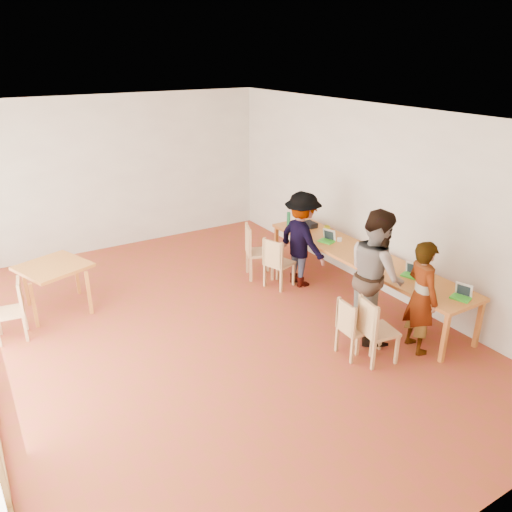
{
  "coord_description": "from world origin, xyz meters",
  "views": [
    {
      "loc": [
        -2.74,
        -5.69,
        3.77
      ],
      "look_at": [
        0.6,
        -0.23,
        1.1
      ],
      "focal_mm": 35.0,
      "sensor_mm": 36.0,
      "label": 1
    }
  ],
  "objects": [
    {
      "name": "chair_spare",
      "position": [
        -2.41,
        1.23,
        0.52
      ],
      "size": [
        0.45,
        0.45,
        0.45
      ],
      "rotation": [
        0.0,
        0.0,
        3.01
      ],
      "color": "tan",
      "rests_on": "ground"
    },
    {
      "name": "person_mid",
      "position": [
        1.87,
        -1.28,
        0.92
      ],
      "size": [
        0.99,
        1.1,
        1.85
      ],
      "primitive_type": "imported",
      "rotation": [
        0.0,
        0.0,
        1.17
      ],
      "color": "gray",
      "rests_on": "ground"
    },
    {
      "name": "black_pouch",
      "position": [
        2.61,
        1.17,
        0.8
      ],
      "size": [
        0.16,
        0.26,
        0.09
      ],
      "primitive_type": "cube",
      "color": "black",
      "rests_on": "communal_table"
    },
    {
      "name": "laptop_mid",
      "position": [
        2.56,
        -1.3,
        0.8
      ],
      "size": [
        0.27,
        0.28,
        0.2
      ],
      "rotation": [
        0.0,
        0.0,
        0.35
      ],
      "color": "green",
      "rests_on": "communal_table"
    },
    {
      "name": "green_bottle",
      "position": [
        2.26,
        1.37,
        0.89
      ],
      "size": [
        0.07,
        0.07,
        0.28
      ],
      "primitive_type": "cylinder",
      "color": "#1D6D39",
      "rests_on": "communal_table"
    },
    {
      "name": "wall_front",
      "position": [
        0.0,
        -4.0,
        1.5
      ],
      "size": [
        6.0,
        0.1,
        3.0
      ],
      "primitive_type": "cube",
      "color": "beige",
      "rests_on": "ground"
    },
    {
      "name": "yellow_mug",
      "position": [
        2.72,
        0.82,
        0.8
      ],
      "size": [
        0.15,
        0.15,
        0.1
      ],
      "primitive_type": "imported",
      "rotation": [
        0.0,
        0.0,
        -0.24
      ],
      "color": "yellow",
      "rests_on": "communal_table"
    },
    {
      "name": "pink_phone",
      "position": [
        2.34,
        1.3,
        0.76
      ],
      "size": [
        0.05,
        0.1,
        0.01
      ],
      "primitive_type": "cube",
      "color": "#F7568A",
      "rests_on": "communal_table"
    },
    {
      "name": "person_near",
      "position": [
        2.12,
        -1.88,
        0.78
      ],
      "size": [
        0.5,
        0.64,
        1.55
      ],
      "primitive_type": "imported",
      "rotation": [
        0.0,
        0.0,
        1.33
      ],
      "color": "gray",
      "rests_on": "ground"
    },
    {
      "name": "clear_glass",
      "position": [
        2.83,
        -0.2,
        0.8
      ],
      "size": [
        0.07,
        0.07,
        0.09
      ],
      "primitive_type": "cylinder",
      "color": "silver",
      "rests_on": "communal_table"
    },
    {
      "name": "laptop_near",
      "position": [
        2.59,
        -2.13,
        0.8
      ],
      "size": [
        0.26,
        0.28,
        0.2
      ],
      "rotation": [
        0.0,
        0.0,
        0.31
      ],
      "color": "green",
      "rests_on": "communal_table"
    },
    {
      "name": "chair_near",
      "position": [
        1.38,
        -1.78,
        0.55
      ],
      "size": [
        0.48,
        0.48,
        0.47
      ],
      "rotation": [
        0.0,
        0.0,
        -0.16
      ],
      "color": "tan",
      "rests_on": "ground"
    },
    {
      "name": "person_far",
      "position": [
        1.98,
        0.57,
        0.82
      ],
      "size": [
        0.66,
        1.09,
        1.63
      ],
      "primitive_type": "imported",
      "rotation": [
        0.0,
        0.0,
        1.62
      ],
      "color": "gray",
      "rests_on": "ground"
    },
    {
      "name": "ground",
      "position": [
        0.0,
        0.0,
        0.0
      ],
      "size": [
        8.0,
        8.0,
        0.0
      ],
      "primitive_type": "plane",
      "color": "#993A25",
      "rests_on": "ground"
    },
    {
      "name": "communal_table",
      "position": [
        2.5,
        -0.34,
        0.7
      ],
      "size": [
        0.8,
        4.0,
        0.75
      ],
      "color": "#BB6429",
      "rests_on": "ground"
    },
    {
      "name": "condiment_cup",
      "position": [
        2.58,
        0.31,
        0.78
      ],
      "size": [
        0.08,
        0.08,
        0.06
      ],
      "primitive_type": "cylinder",
      "color": "white",
      "rests_on": "communal_table"
    },
    {
      "name": "ceiling",
      "position": [
        0.0,
        0.0,
        3.02
      ],
      "size": [
        6.0,
        8.0,
        0.04
      ],
      "primitive_type": "cube",
      "color": "white",
      "rests_on": "wall_back"
    },
    {
      "name": "chair_empty",
      "position": [
        1.53,
        0.67,
        0.54
      ],
      "size": [
        0.52,
        0.52,
        0.47
      ],
      "rotation": [
        0.0,
        0.0,
        0.32
      ],
      "color": "tan",
      "rests_on": "ground"
    },
    {
      "name": "wall_right",
      "position": [
        3.0,
        0.0,
        1.5
      ],
      "size": [
        0.1,
        8.0,
        3.0
      ],
      "primitive_type": "cube",
      "color": "beige",
      "rests_on": "ground"
    },
    {
      "name": "wall_back",
      "position": [
        0.0,
        4.0,
        1.5
      ],
      "size": [
        6.0,
        0.1,
        3.0
      ],
      "primitive_type": "cube",
      "color": "beige",
      "rests_on": "ground"
    },
    {
      "name": "side_table",
      "position": [
        -1.77,
        1.78,
        0.67
      ],
      "size": [
        0.9,
        0.9,
        0.75
      ],
      "rotation": [
        0.0,
        0.0,
        0.35
      ],
      "color": "#BB6429",
      "rests_on": "ground"
    },
    {
      "name": "chair_mid",
      "position": [
        1.23,
        -1.54,
        0.5
      ],
      "size": [
        0.4,
        0.4,
        0.43
      ],
      "rotation": [
        0.0,
        0.0,
        -0.06
      ],
      "color": "tan",
      "rests_on": "ground"
    },
    {
      "name": "laptop_far",
      "position": [
        2.41,
        0.41,
        0.81
      ],
      "size": [
        0.28,
        0.29,
        0.21
      ],
      "rotation": [
        0.0,
        0.0,
        0.35
      ],
      "color": "green",
      "rests_on": "communal_table"
    },
    {
      "name": "chair_far",
      "position": [
        1.44,
        1.23,
        0.59
      ],
      "size": [
        0.58,
        0.58,
        0.51
      ],
      "rotation": [
        0.0,
        0.0,
        -0.37
      ],
      "color": "tan",
      "rests_on": "ground"
    }
  ]
}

